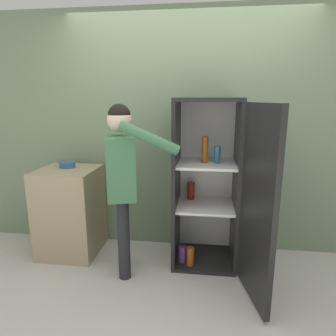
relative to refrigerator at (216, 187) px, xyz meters
The scene contains 6 objects.
ground_plane 1.03m from the refrigerator, 119.59° to the right, with size 12.00×12.00×0.00m, color beige.
wall_back 0.70m from the refrigerator, 125.43° to the left, with size 7.00×0.06×2.55m.
refrigerator is the anchor object (origin of this frame).
person 0.90m from the refrigerator, 163.65° to the right, with size 0.73×0.56×1.60m.
counter 1.57m from the refrigerator, behind, with size 0.59×0.60×0.93m.
bowl 1.57m from the refrigerator, behind, with size 0.16×0.16×0.06m.
Camera 1 is at (0.21, -2.23, 1.65)m, focal length 32.00 mm.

